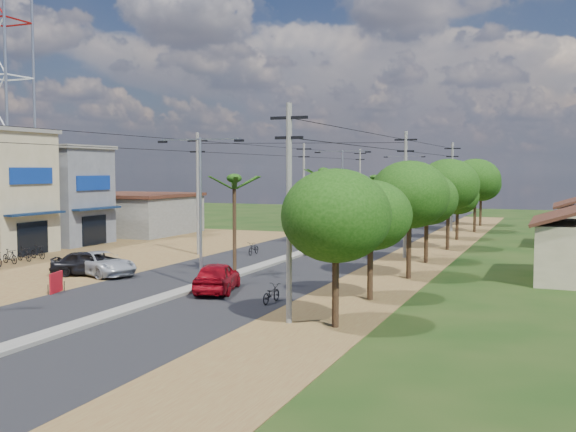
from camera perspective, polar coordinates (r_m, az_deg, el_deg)
name	(u,v)px	position (r m, az deg, el deg)	size (l,w,h in m)	color
ground	(201,288)	(36.53, -7.36, -6.03)	(160.00, 160.00, 0.00)	black
road	(301,254)	(49.98, 1.13, -3.26)	(12.00, 110.00, 0.04)	black
median	(315,249)	(52.76, 2.30, -2.80)	(1.00, 90.00, 0.18)	#605E56
dirt_lot_west	(75,256)	(51.53, -17.58, -3.23)	(18.00, 46.00, 0.04)	brown
dirt_shoulder_east	(416,260)	(47.63, 10.75, -3.70)	(5.00, 90.00, 0.03)	brown
shophouse_grey	(55,195)	(60.28, -19.14, 1.71)	(9.00, 6.40, 8.30)	#515359
low_shed	(134,214)	(67.65, -12.88, 0.19)	(10.40, 10.40, 3.95)	#605E56
telecom_tower	(4,20)	(64.93, -22.91, 15.04)	(3.80, 3.80, 43.00)	gray
tree_east_a	(336,216)	(26.67, 4.07, 0.01)	(4.40, 4.40, 6.37)	black
tree_east_b	(371,215)	(32.49, 7.01, 0.04)	(4.00, 4.00, 5.83)	black
tree_east_c	(410,195)	(39.16, 10.25, 1.78)	(4.60, 4.60, 6.83)	black
tree_east_d	(427,199)	(46.10, 11.67, 1.43)	(4.20, 4.20, 6.13)	black
tree_east_e	(448,185)	(53.93, 13.43, 2.56)	(4.80, 4.80, 7.14)	black
tree_east_f	(458,197)	(61.94, 14.17, 1.61)	(3.80, 3.80, 5.52)	black
tree_east_g	(475,180)	(69.76, 15.58, 2.95)	(5.00, 5.00, 7.38)	black
tree_east_h	(481,184)	(77.76, 16.03, 2.59)	(4.40, 4.40, 6.52)	black
palm_median_near	(234,183)	(39.51, -4.58, 2.82)	(2.00, 2.00, 6.15)	black
palm_median_mid	(324,174)	(54.28, 3.04, 3.53)	(2.00, 2.00, 6.55)	black
palm_median_far	(375,180)	(69.61, 7.34, 3.08)	(2.00, 2.00, 5.85)	black
streetlight_near	(200,198)	(36.01, -7.43, 1.49)	(5.10, 0.18, 8.00)	gray
streetlight_mid	(342,187)	(59.05, 4.62, 2.48)	(5.10, 0.18, 8.00)	gray
streetlight_far	(404,182)	(83.23, 9.80, 2.87)	(5.10, 0.18, 8.00)	gray
utility_pole_w_b	(198,191)	(49.89, -7.64, 2.15)	(1.60, 0.24, 9.00)	#605E56
utility_pole_w_c	(304,184)	(69.84, 1.35, 2.70)	(1.60, 0.24, 9.00)	#605E56
utility_pole_w_d	(360,181)	(89.79, 6.11, 2.97)	(1.60, 0.24, 9.00)	#605E56
utility_pole_e_a	(289,208)	(27.34, 0.09, 0.68)	(1.60, 0.24, 9.00)	#605E56
utility_pole_e_b	(405,191)	(48.42, 9.89, 2.07)	(1.60, 0.24, 9.00)	#605E56
utility_pole_e_c	(452,185)	(70.07, 13.71, 2.59)	(1.60, 0.24, 9.00)	#605E56
car_red_near	(217,278)	(34.82, -6.02, -5.21)	(1.84, 4.57, 1.56)	maroon
car_silver_mid	(324,245)	(50.17, 3.08, -2.51)	(1.39, 3.99, 1.32)	#ADB0B6
car_white_far	(323,234)	(58.98, 2.96, -1.49)	(1.96, 4.82, 1.40)	silver
car_parked_silver	(101,264)	(41.59, -15.55, -3.94)	(2.31, 5.01, 1.39)	#ADB0B6
car_parked_dark	(89,263)	(41.76, -16.51, -3.87)	(1.74, 4.33, 1.48)	black
moto_rider_east	(271,294)	(31.90, -1.44, -6.66)	(0.58, 1.67, 0.88)	black
moto_rider_west_a	(254,249)	(49.62, -2.92, -2.80)	(0.63, 1.79, 0.94)	black
moto_rider_west_b	(356,227)	(68.50, 5.80, -0.93)	(0.45, 1.58, 0.95)	black
roadside_sign	(56,283)	(36.48, -19.04, -5.37)	(0.41, 1.28, 1.08)	maroon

